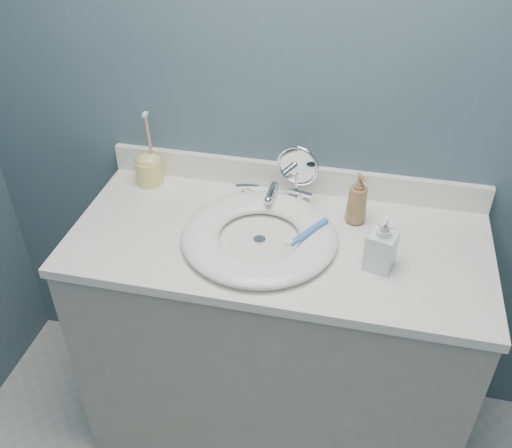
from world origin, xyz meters
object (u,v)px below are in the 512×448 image
(soap_bottle_clear, at_px, (382,242))
(toothbrush_holder, at_px, (149,167))
(makeup_mirror, at_px, (297,172))
(soap_bottle_amber, at_px, (358,199))

(soap_bottle_clear, bearing_deg, toothbrush_holder, 176.33)
(makeup_mirror, xyz_separation_m, soap_bottle_amber, (0.19, -0.06, -0.03))
(soap_bottle_clear, bearing_deg, soap_bottle_amber, 127.72)
(soap_bottle_amber, bearing_deg, toothbrush_holder, 139.33)
(makeup_mirror, height_order, toothbrush_holder, toothbrush_holder)
(soap_bottle_amber, xyz_separation_m, toothbrush_holder, (-0.68, 0.07, -0.02))
(makeup_mirror, distance_m, soap_bottle_amber, 0.20)
(soap_bottle_clear, xyz_separation_m, toothbrush_holder, (-0.76, 0.26, -0.02))
(soap_bottle_amber, bearing_deg, soap_bottle_clear, -102.50)
(makeup_mirror, height_order, soap_bottle_clear, makeup_mirror)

